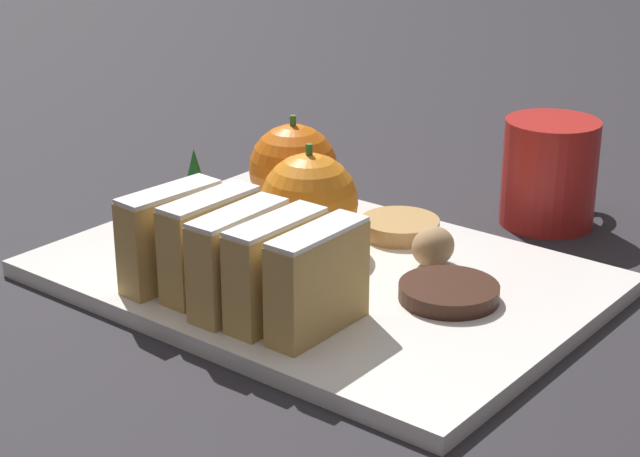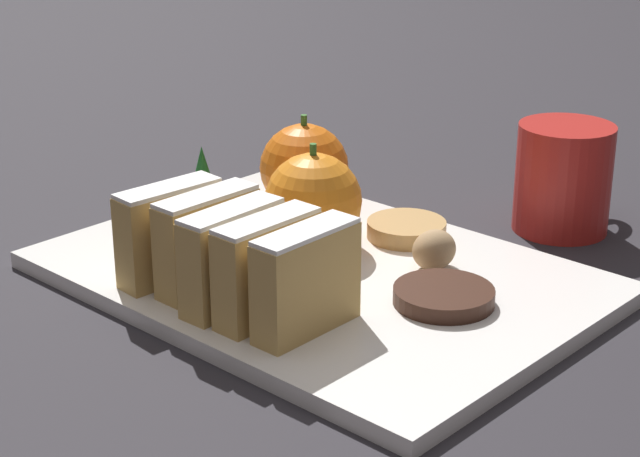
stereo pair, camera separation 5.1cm
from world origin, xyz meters
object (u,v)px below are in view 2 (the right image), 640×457
orange_far (304,168)px  chocolate_cookie (444,296)px  walnut (434,250)px  orange_near (313,201)px  coffee_mug (565,177)px

orange_far → chocolate_cookie: (-0.07, -0.19, -0.03)m
orange_far → walnut: size_ratio=2.29×
orange_near → walnut: size_ratio=2.31×
orange_near → orange_far: size_ratio=1.01×
orange_near → coffee_mug: (0.19, -0.10, -0.00)m
orange_near → coffee_mug: orange_near is taller
orange_near → coffee_mug: bearing=-28.3°
orange_near → walnut: (0.03, -0.09, -0.02)m
orange_far → coffee_mug: orange_far is taller
orange_far → chocolate_cookie: size_ratio=1.19×
orange_near → chocolate_cookie: orange_near is taller
walnut → coffee_mug: 0.16m
orange_near → orange_far: 0.08m
walnut → coffee_mug: size_ratio=0.33×
orange_far → walnut: (-0.03, -0.15, -0.02)m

